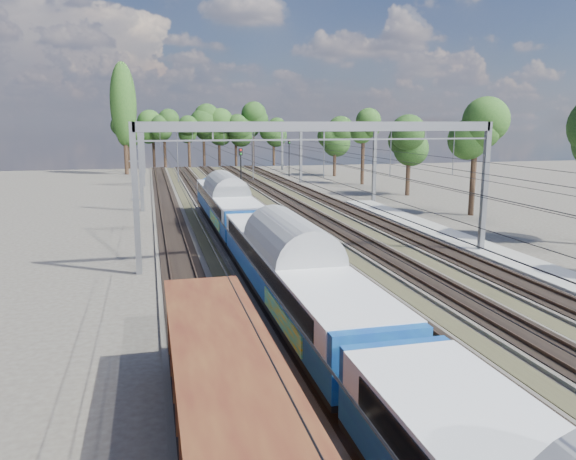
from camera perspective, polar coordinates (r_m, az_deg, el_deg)
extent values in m
cube|color=#47423A|center=(49.58, -11.74, 0.35)|extent=(3.00, 130.00, 0.15)
cube|color=black|center=(49.56, -11.74, 0.46)|extent=(2.50, 130.00, 0.06)
cube|color=#473326|center=(49.52, -12.58, 0.53)|extent=(0.08, 130.00, 0.14)
cube|color=#473326|center=(49.57, -10.92, 0.61)|extent=(0.08, 130.00, 0.14)
cube|color=#47423A|center=(49.93, -6.57, 0.58)|extent=(3.00, 130.00, 0.15)
cube|color=black|center=(49.91, -6.58, 0.69)|extent=(2.50, 130.00, 0.06)
cube|color=#473326|center=(49.81, -7.40, 0.76)|extent=(0.08, 130.00, 0.14)
cube|color=#473326|center=(49.99, -5.76, 0.84)|extent=(0.08, 130.00, 0.14)
cube|color=#47423A|center=(50.68, -1.52, 0.80)|extent=(3.00, 130.00, 0.15)
cube|color=black|center=(50.66, -1.52, 0.91)|extent=(2.50, 130.00, 0.06)
cube|color=#473326|center=(50.50, -2.32, 0.98)|extent=(0.08, 130.00, 0.14)
cube|color=#473326|center=(50.80, -0.73, 1.05)|extent=(0.08, 130.00, 0.14)
cube|color=#47423A|center=(51.81, 3.35, 1.01)|extent=(3.00, 130.00, 0.15)
cube|color=black|center=(51.79, 3.35, 1.11)|extent=(2.50, 130.00, 0.06)
cube|color=#473326|center=(51.57, 2.58, 1.19)|extent=(0.08, 130.00, 0.14)
cube|color=#473326|center=(51.99, 4.11, 1.25)|extent=(0.08, 130.00, 0.14)
cube|color=#47423A|center=(53.29, 7.97, 1.20)|extent=(3.00, 130.00, 0.15)
cube|color=black|center=(53.28, 7.98, 1.30)|extent=(2.50, 130.00, 0.06)
cube|color=#473326|center=(53.00, 7.26, 1.38)|extent=(0.08, 130.00, 0.14)
cube|color=#473326|center=(53.53, 8.70, 1.44)|extent=(0.08, 130.00, 0.14)
cube|color=#383224|center=(49.71, -9.14, 0.41)|extent=(1.10, 130.00, 0.05)
cube|color=#383224|center=(50.26, -4.03, 0.64)|extent=(1.10, 130.00, 0.05)
cube|color=#383224|center=(51.20, 0.94, 0.85)|extent=(1.10, 130.00, 0.05)
cube|color=#383224|center=(52.52, 5.69, 1.05)|extent=(1.10, 130.00, 0.05)
cube|color=slate|center=(34.05, -15.21, 2.98)|extent=(0.35, 0.35, 9.00)
cube|color=slate|center=(40.60, 19.33, 3.97)|extent=(0.35, 0.35, 9.00)
cube|color=slate|center=(35.38, 3.70, 10.45)|extent=(23.00, 0.35, 0.60)
cube|color=slate|center=(81.87, -14.56, 7.44)|extent=(0.35, 0.35, 9.00)
cube|color=slate|center=(84.80, 1.31, 7.90)|extent=(0.35, 0.35, 9.00)
cube|color=slate|center=(82.43, -6.55, 10.66)|extent=(23.00, 0.35, 0.60)
cube|color=slate|center=(58.94, -14.73, 5.97)|extent=(0.35, 0.35, 8.50)
cube|color=slate|center=(103.85, -14.45, 7.98)|extent=(0.35, 0.35, 8.50)
cube|color=slate|center=(63.79, 8.77, 6.55)|extent=(0.35, 0.35, 8.50)
cube|color=slate|center=(106.68, -0.60, 8.38)|extent=(0.35, 0.35, 8.50)
cylinder|color=black|center=(48.89, -11.98, 6.61)|extent=(0.03, 130.00, 0.03)
cylinder|color=black|center=(48.83, -12.04, 7.90)|extent=(0.03, 130.00, 0.03)
cylinder|color=black|center=(49.25, -6.71, 6.80)|extent=(0.03, 130.00, 0.03)
cylinder|color=black|center=(49.18, -6.74, 8.08)|extent=(0.03, 130.00, 0.03)
cylinder|color=black|center=(50.01, -1.55, 6.93)|extent=(0.03, 130.00, 0.03)
cylinder|color=black|center=(49.94, -1.56, 8.19)|extent=(0.03, 130.00, 0.03)
cylinder|color=black|center=(51.15, 3.41, 7.01)|extent=(0.03, 130.00, 0.03)
cylinder|color=black|center=(51.09, 3.43, 8.24)|extent=(0.03, 130.00, 0.03)
cylinder|color=black|center=(52.66, 8.13, 7.03)|extent=(0.03, 130.00, 0.03)
cylinder|color=black|center=(52.60, 8.16, 8.22)|extent=(0.03, 130.00, 0.03)
cylinder|color=black|center=(114.54, -15.91, 7.44)|extent=(0.56, 0.56, 5.69)
sphere|color=#173413|center=(114.39, -16.03, 9.72)|extent=(4.44, 4.44, 4.44)
cylinder|color=black|center=(116.48, -13.55, 8.00)|extent=(0.56, 0.56, 7.27)
sphere|color=#173413|center=(116.36, -13.68, 10.86)|extent=(5.06, 5.06, 5.06)
cylinder|color=black|center=(114.10, -11.98, 8.02)|extent=(0.56, 0.56, 7.31)
sphere|color=#173413|center=(113.98, -12.10, 10.95)|extent=(3.86, 3.86, 3.86)
cylinder|color=black|center=(115.66, -10.36, 8.14)|extent=(0.56, 0.56, 7.43)
sphere|color=#173413|center=(115.54, -10.47, 11.09)|extent=(5.20, 5.20, 5.20)
cylinder|color=black|center=(116.84, -8.65, 8.06)|extent=(0.56, 0.56, 6.77)
sphere|color=#173413|center=(116.70, -8.73, 10.72)|extent=(4.00, 4.00, 4.00)
cylinder|color=black|center=(115.22, -6.68, 8.17)|extent=(0.56, 0.56, 7.15)
sphere|color=#173413|center=(115.09, -6.75, 11.01)|extent=(4.71, 4.71, 4.71)
cylinder|color=black|center=(116.22, -5.10, 8.07)|extent=(0.56, 0.56, 6.53)
sphere|color=#173413|center=(116.08, -5.15, 10.64)|extent=(4.98, 4.98, 4.98)
cylinder|color=black|center=(116.97, -3.47, 8.13)|extent=(0.56, 0.56, 6.64)
sphere|color=#173413|center=(116.83, -3.50, 10.73)|extent=(4.73, 4.73, 4.73)
cylinder|color=black|center=(117.74, -1.40, 7.94)|extent=(0.56, 0.56, 5.70)
sphere|color=#173413|center=(117.59, -1.41, 10.16)|extent=(4.11, 4.11, 4.11)
cylinder|color=black|center=(47.28, 26.66, 2.81)|extent=(0.56, 0.56, 6.52)
sphere|color=#173413|center=(46.93, 27.21, 9.12)|extent=(3.52, 3.52, 3.52)
cylinder|color=black|center=(57.62, 17.89, 4.33)|extent=(0.56, 0.56, 5.77)
sphere|color=#173413|center=(57.31, 18.16, 8.91)|extent=(3.97, 3.97, 3.97)
cylinder|color=black|center=(72.70, 11.49, 6.01)|extent=(0.56, 0.56, 6.04)
sphere|color=#173413|center=(72.46, 11.63, 9.81)|extent=(4.56, 4.56, 4.56)
cylinder|color=black|center=(83.20, 8.11, 6.37)|extent=(0.56, 0.56, 5.06)
sphere|color=#173413|center=(82.99, 8.19, 9.16)|extent=(4.31, 4.31, 4.31)
cylinder|color=black|center=(97.33, 5.30, 7.47)|extent=(0.56, 0.56, 6.37)
sphere|color=#173413|center=(97.16, 5.35, 10.47)|extent=(4.87, 4.87, 4.87)
cylinder|color=black|center=(101.82, -16.28, 9.95)|extent=(0.70, 0.70, 16.00)
ellipsoid|color=#1E4F1A|center=(101.86, -16.40, 12.19)|extent=(4.40, 4.40, 14.08)
cube|color=black|center=(19.86, 5.65, -14.11)|extent=(2.16, 3.23, 0.86)
cube|color=black|center=(33.66, -2.92, -3.52)|extent=(2.16, 3.23, 0.86)
cube|color=navy|center=(26.12, 0.20, -4.10)|extent=(3.02, 21.55, 2.05)
cube|color=silver|center=(25.99, 0.20, -2.95)|extent=(3.10, 20.69, 1.02)
cube|color=black|center=(26.40, 3.50, -2.75)|extent=(0.04, 18.32, 0.75)
cube|color=#DCC10B|center=(21.92, 3.24, -8.58)|extent=(3.13, 6.03, 0.75)
cylinder|color=#939598|center=(25.87, 0.20, -1.91)|extent=(3.06, 21.55, 3.06)
cube|color=black|center=(40.44, -4.83, -1.08)|extent=(2.16, 3.23, 0.86)
cube|color=black|center=(55.16, -7.31, 2.09)|extent=(2.16, 3.23, 0.86)
cube|color=navy|center=(47.51, -6.30, 2.67)|extent=(3.02, 21.55, 2.05)
cube|color=silver|center=(47.44, -6.32, 3.31)|extent=(3.10, 20.69, 1.02)
cube|color=black|center=(47.67, -4.45, 3.38)|extent=(0.04, 18.32, 0.75)
cube|color=#DCC10B|center=(42.96, -5.44, 1.08)|extent=(3.13, 6.03, 0.75)
cylinder|color=#939598|center=(47.38, -6.33, 3.89)|extent=(3.06, 21.55, 3.06)
cube|color=black|center=(20.02, -8.12, -14.40)|extent=(1.80, 2.34, 0.63)
cube|color=black|center=(15.95, -6.44, -19.77)|extent=(2.43, 12.60, 0.18)
cube|color=#451712|center=(15.35, -6.54, -15.72)|extent=(2.43, 12.60, 2.34)
cube|color=#451712|center=(14.85, -6.65, -11.52)|extent=(2.61, 12.60, 0.11)
imported|color=black|center=(73.99, -5.48, 4.53)|extent=(0.53, 0.66, 1.59)
cylinder|color=black|center=(60.57, -4.79, 4.96)|extent=(0.15, 0.15, 5.46)
cube|color=black|center=(60.32, -4.84, 7.90)|extent=(0.42, 0.31, 0.76)
sphere|color=red|center=(60.17, -4.82, 8.10)|extent=(0.17, 0.17, 0.17)
sphere|color=#0C9919|center=(60.19, -4.81, 7.74)|extent=(0.17, 0.17, 0.17)
cylinder|color=black|center=(93.95, 0.11, 7.09)|extent=(0.15, 0.15, 5.39)
cube|color=black|center=(93.80, 0.11, 8.96)|extent=(0.43, 0.34, 0.75)
sphere|color=red|center=(93.65, 0.14, 9.09)|extent=(0.17, 0.17, 0.17)
sphere|color=#0C9919|center=(93.67, 0.13, 8.86)|extent=(0.17, 0.17, 0.17)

